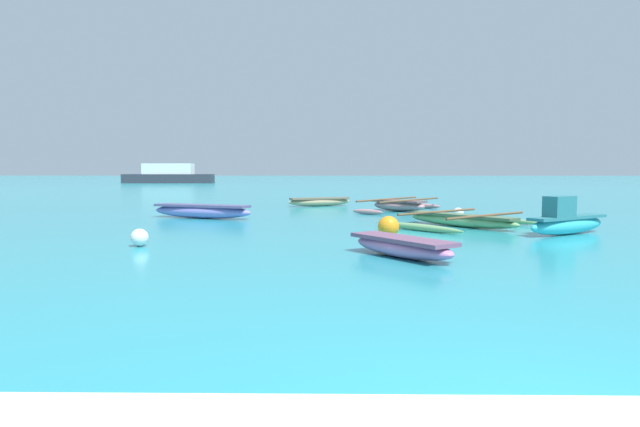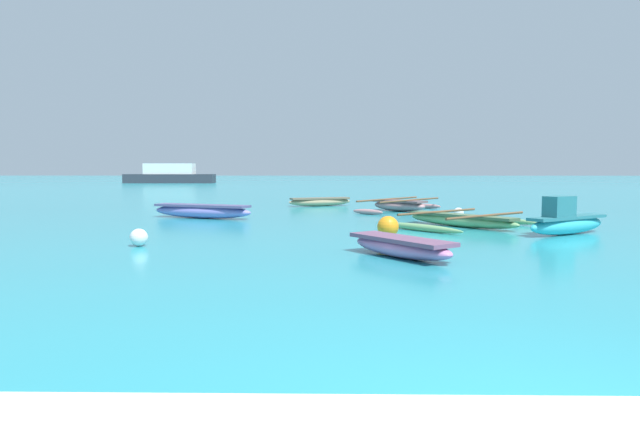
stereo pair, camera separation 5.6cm
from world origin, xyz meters
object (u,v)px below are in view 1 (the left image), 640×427
at_px(moored_boat_1, 399,205).
at_px(mooring_buoy_0, 458,213).
at_px(mooring_buoy_2, 140,237).
at_px(moored_boat_2, 319,201).
at_px(moored_boat_0, 402,246).
at_px(mooring_buoy_1, 388,227).
at_px(moored_boat_3, 566,221).
at_px(distant_ferry, 168,175).
at_px(moored_boat_4, 202,211).
at_px(moored_boat_5, 461,220).

distance_m(moored_boat_1, mooring_buoy_0, 3.54).
distance_m(moored_boat_1, mooring_buoy_2, 12.62).
distance_m(moored_boat_1, moored_boat_2, 4.40).
xyz_separation_m(moored_boat_0, mooring_buoy_1, (0.07, 3.20, 0.05)).
xyz_separation_m(mooring_buoy_0, mooring_buoy_1, (-3.03, -5.60, 0.09)).
relative_size(moored_boat_0, moored_boat_3, 0.93).
distance_m(moored_boat_3, distant_ferry, 54.96).
distance_m(moored_boat_3, moored_boat_4, 11.65).
height_order(moored_boat_3, mooring_buoy_1, moored_boat_3).
bearing_deg(moored_boat_1, mooring_buoy_0, -20.92).
distance_m(mooring_buoy_0, mooring_buoy_1, 6.37).
bearing_deg(moored_boat_5, moored_boat_0, -63.55).
bearing_deg(moored_boat_4, mooring_buoy_1, -21.19).
distance_m(moored_boat_1, distant_ferry, 46.26).
xyz_separation_m(moored_boat_2, mooring_buoy_0, (4.97, -6.06, -0.04)).
relative_size(moored_boat_5, distant_ferry, 0.48).
height_order(mooring_buoy_2, distant_ferry, distant_ferry).
distance_m(moored_boat_1, moored_boat_3, 8.72).
height_order(mooring_buoy_0, mooring_buoy_2, mooring_buoy_2).
distance_m(moored_boat_2, moored_boat_3, 12.85).
xyz_separation_m(moored_boat_3, mooring_buoy_0, (-1.72, 4.91, -0.18)).
bearing_deg(moored_boat_2, distant_ferry, 93.37).
bearing_deg(distant_ferry, mooring_buoy_1, -68.51).
bearing_deg(mooring_buoy_2, moored_boat_5, 27.84).
bearing_deg(moored_boat_3, moored_boat_5, 106.40).
relative_size(moored_boat_1, distant_ferry, 0.43).
height_order(moored_boat_2, moored_boat_4, moored_boat_4).
bearing_deg(mooring_buoy_0, mooring_buoy_1, -118.45).
xyz_separation_m(moored_boat_0, moored_boat_5, (2.52, 5.81, -0.03)).
xyz_separation_m(mooring_buoy_2, distant_ferry, (-13.89, 51.65, 0.70)).
height_order(moored_boat_0, moored_boat_4, moored_boat_4).
bearing_deg(mooring_buoy_0, moored_boat_2, 129.37).
bearing_deg(moored_boat_2, moored_boat_5, -85.60).
bearing_deg(moored_boat_0, mooring_buoy_1, 143.38).
height_order(moored_boat_4, mooring_buoy_2, moored_boat_4).
bearing_deg(mooring_buoy_0, moored_boat_3, -70.67).
xyz_separation_m(moored_boat_1, mooring_buoy_2, (-7.10, -10.44, -0.04)).
distance_m(moored_boat_4, distant_ferry, 46.67).
bearing_deg(moored_boat_4, moored_boat_0, -34.73).
xyz_separation_m(moored_boat_4, mooring_buoy_2, (0.16, -7.05, -0.07)).
height_order(moored_boat_3, moored_boat_5, moored_boat_3).
height_order(moored_boat_5, mooring_buoy_2, moored_boat_5).
distance_m(moored_boat_5, distant_ferry, 52.23).
bearing_deg(moored_boat_4, distant_ferry, 127.84).
bearing_deg(moored_boat_3, mooring_buoy_2, 159.16).
distance_m(moored_boat_5, mooring_buoy_0, 3.04).
relative_size(mooring_buoy_0, mooring_buoy_2, 0.92).
bearing_deg(mooring_buoy_1, mooring_buoy_2, -163.35).
bearing_deg(mooring_buoy_0, distant_ferry, 117.11).
distance_m(moored_boat_2, mooring_buoy_0, 7.84).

